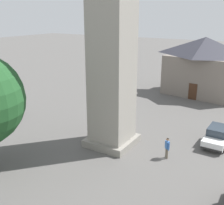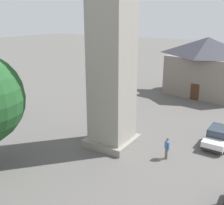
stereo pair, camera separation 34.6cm
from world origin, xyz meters
TOP-DOWN VIEW (x-y plane):
  - ground_plane at (0.00, 0.00)m, footprint 200.00×200.00m
  - car_red_corner at (4.60, -7.68)m, footprint 4.17×1.90m
  - pedestrian at (0.06, -4.88)m, footprint 0.40×0.44m
  - building_terrace_right at (19.00, -2.60)m, footprint 7.09×10.59m

SIDE VIEW (x-z plane):
  - ground_plane at x=0.00m, z-range 0.00..0.00m
  - car_red_corner at x=4.60m, z-range 0.00..1.53m
  - pedestrian at x=0.06m, z-range 0.16..1.86m
  - building_terrace_right at x=19.00m, z-range 0.08..7.82m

